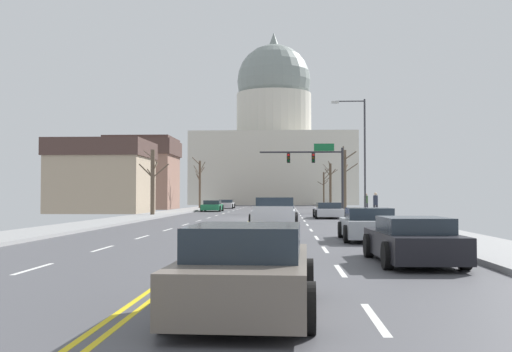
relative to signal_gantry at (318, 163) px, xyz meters
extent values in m
cube|color=#4C4C51|center=(-5.34, -13.79, -4.73)|extent=(14.00, 180.00, 0.06)
cube|color=yellow|center=(-5.46, -13.79, -4.70)|extent=(0.10, 176.40, 0.00)
cube|color=yellow|center=(-5.22, -13.79, -4.70)|extent=(0.10, 176.40, 0.00)
cube|color=silver|center=(-1.84, -48.29, -4.70)|extent=(0.12, 2.20, 0.00)
cube|color=silver|center=(-1.84, -43.09, -4.70)|extent=(0.12, 2.20, 0.00)
cube|color=silver|center=(-1.84, -37.89, -4.70)|extent=(0.12, 2.20, 0.00)
cube|color=silver|center=(-1.84, -32.69, -4.70)|extent=(0.12, 2.20, 0.00)
cube|color=silver|center=(-1.84, -27.49, -4.70)|extent=(0.12, 2.20, 0.00)
cube|color=silver|center=(-1.84, -22.29, -4.70)|extent=(0.12, 2.20, 0.00)
cube|color=silver|center=(-1.84, -17.09, -4.70)|extent=(0.12, 2.20, 0.00)
cube|color=silver|center=(-1.84, -11.89, -4.70)|extent=(0.12, 2.20, 0.00)
cube|color=silver|center=(-1.84, -6.69, -4.70)|extent=(0.12, 2.20, 0.00)
cube|color=silver|center=(-1.84, -1.49, -4.70)|extent=(0.12, 2.20, 0.00)
cube|color=silver|center=(-1.84, 3.71, -4.70)|extent=(0.12, 2.20, 0.00)
cube|color=silver|center=(-1.84, 8.91, -4.70)|extent=(0.12, 2.20, 0.00)
cube|color=silver|center=(-1.84, 14.11, -4.70)|extent=(0.12, 2.20, 0.00)
cube|color=silver|center=(-1.84, 19.31, -4.70)|extent=(0.12, 2.20, 0.00)
cube|color=silver|center=(-1.84, 24.51, -4.70)|extent=(0.12, 2.20, 0.00)
cube|color=silver|center=(-1.84, 29.71, -4.70)|extent=(0.12, 2.20, 0.00)
cube|color=silver|center=(-1.84, 34.91, -4.70)|extent=(0.12, 2.20, 0.00)
cube|color=silver|center=(-1.84, 40.11, -4.70)|extent=(0.12, 2.20, 0.00)
cube|color=silver|center=(-1.84, 45.31, -4.70)|extent=(0.12, 2.20, 0.00)
cube|color=silver|center=(-1.84, 50.51, -4.70)|extent=(0.12, 2.20, 0.00)
cube|color=silver|center=(-8.84, -43.09, -4.70)|extent=(0.12, 2.20, 0.00)
cube|color=silver|center=(-8.84, -37.89, -4.70)|extent=(0.12, 2.20, 0.00)
cube|color=silver|center=(-8.84, -32.69, -4.70)|extent=(0.12, 2.20, 0.00)
cube|color=silver|center=(-8.84, -27.49, -4.70)|extent=(0.12, 2.20, 0.00)
cube|color=silver|center=(-8.84, -22.29, -4.70)|extent=(0.12, 2.20, 0.00)
cube|color=silver|center=(-8.84, -17.09, -4.70)|extent=(0.12, 2.20, 0.00)
cube|color=silver|center=(-8.84, -11.89, -4.70)|extent=(0.12, 2.20, 0.00)
cube|color=silver|center=(-8.84, -6.69, -4.70)|extent=(0.12, 2.20, 0.00)
cube|color=silver|center=(-8.84, -1.49, -4.70)|extent=(0.12, 2.20, 0.00)
cube|color=silver|center=(-8.84, 3.71, -4.70)|extent=(0.12, 2.20, 0.00)
cube|color=silver|center=(-8.84, 8.91, -4.70)|extent=(0.12, 2.20, 0.00)
cube|color=silver|center=(-8.84, 14.11, -4.70)|extent=(0.12, 2.20, 0.00)
cube|color=silver|center=(-8.84, 19.31, -4.70)|extent=(0.12, 2.20, 0.00)
cube|color=silver|center=(-8.84, 24.51, -4.70)|extent=(0.12, 2.20, 0.00)
cube|color=silver|center=(-8.84, 29.71, -4.70)|extent=(0.12, 2.20, 0.00)
cube|color=silver|center=(-8.84, 34.91, -4.70)|extent=(0.12, 2.20, 0.00)
cube|color=silver|center=(-8.84, 40.11, -4.70)|extent=(0.12, 2.20, 0.00)
cube|color=silver|center=(-8.84, 45.31, -4.70)|extent=(0.12, 2.20, 0.00)
cube|color=silver|center=(-8.84, 50.51, -4.70)|extent=(0.12, 2.20, 0.00)
cube|color=gray|center=(3.16, -13.79, -4.63)|extent=(3.00, 180.00, 0.14)
cube|color=gray|center=(-13.84, -13.79, -4.63)|extent=(3.00, 180.00, 0.14)
cylinder|color=#28282D|center=(2.26, 0.01, -1.55)|extent=(0.22, 0.22, 6.03)
cylinder|color=#28282D|center=(-1.64, 0.01, 1.07)|extent=(7.80, 0.16, 0.16)
cube|color=black|center=(-0.47, 0.01, 0.51)|extent=(0.32, 0.28, 0.92)
sphere|color=red|center=(-0.47, -0.15, 0.79)|extent=(0.22, 0.22, 0.22)
sphere|color=#332B05|center=(-0.47, -0.15, 0.51)|extent=(0.22, 0.22, 0.22)
sphere|color=black|center=(-0.47, -0.15, 0.23)|extent=(0.22, 0.22, 0.22)
cube|color=black|center=(-2.81, 0.01, 0.51)|extent=(0.32, 0.28, 0.92)
sphere|color=red|center=(-2.81, -0.15, 0.79)|extent=(0.22, 0.22, 0.22)
sphere|color=#332B05|center=(-2.81, -0.15, 0.51)|extent=(0.22, 0.22, 0.22)
sphere|color=black|center=(-2.81, -0.15, 0.23)|extent=(0.22, 0.22, 0.22)
cube|color=#146033|center=(0.54, 0.03, 1.52)|extent=(1.90, 0.06, 0.70)
cylinder|color=#333338|center=(2.86, -11.47, -0.17)|extent=(0.14, 0.14, 8.77)
cylinder|color=#333338|center=(1.76, -11.47, 4.07)|extent=(2.20, 0.09, 0.09)
cube|color=#B2B2AD|center=(0.66, -11.47, 4.00)|extent=(0.56, 0.24, 0.16)
cube|color=beige|center=(-5.34, 57.01, 1.76)|extent=(29.49, 21.58, 12.92)
cylinder|color=beige|center=(-5.34, 57.01, 12.25)|extent=(14.17, 14.17, 8.06)
sphere|color=gray|center=(-5.34, 57.01, 18.73)|extent=(13.98, 13.98, 13.98)
cone|color=gray|center=(-5.34, 57.01, 26.91)|extent=(1.80, 1.80, 2.40)
cube|color=navy|center=(-3.34, -4.62, -4.21)|extent=(1.82, 4.58, 0.65)
cube|color=#232D38|center=(-3.34, -4.77, -3.66)|extent=(1.57, 2.08, 0.46)
cylinder|color=black|center=(-4.23, -3.23, -4.38)|extent=(0.23, 0.64, 0.64)
cylinder|color=black|center=(-2.49, -3.20, -4.38)|extent=(0.23, 0.64, 0.64)
cylinder|color=black|center=(-4.19, -6.05, -4.38)|extent=(0.23, 0.64, 0.64)
cylinder|color=black|center=(-2.45, -6.02, -4.38)|extent=(0.23, 0.64, 0.64)
cube|color=silver|center=(0.07, -12.06, -4.26)|extent=(1.94, 4.72, 0.56)
cube|color=#232D38|center=(0.08, -12.37, -3.76)|extent=(1.68, 2.05, 0.44)
cylinder|color=black|center=(-0.89, -10.61, -4.38)|extent=(0.23, 0.64, 0.64)
cylinder|color=black|center=(1.00, -10.59, -4.38)|extent=(0.23, 0.64, 0.64)
cylinder|color=black|center=(-0.86, -13.53, -4.38)|extent=(0.23, 0.64, 0.64)
cylinder|color=black|center=(1.03, -13.51, -4.38)|extent=(0.23, 0.64, 0.64)
cube|color=#9EA3A8|center=(-3.75, -19.17, -4.24)|extent=(1.87, 4.36, 0.61)
cube|color=#232D38|center=(-3.76, -19.46, -3.71)|extent=(1.61, 1.86, 0.44)
cylinder|color=black|center=(-4.63, -17.81, -4.38)|extent=(0.23, 0.64, 0.64)
cylinder|color=black|center=(-2.83, -17.84, -4.38)|extent=(0.23, 0.64, 0.64)
cylinder|color=black|center=(-4.67, -20.49, -4.38)|extent=(0.23, 0.64, 0.64)
cylinder|color=black|center=(-2.87, -20.52, -4.38)|extent=(0.23, 0.64, 0.64)
cube|color=silver|center=(-3.62, -26.61, -4.11)|extent=(2.11, 5.26, 0.74)
cube|color=#1E2833|center=(-3.61, -25.88, -3.43)|extent=(1.90, 1.81, 0.61)
cube|color=silver|center=(-3.66, -29.17, -3.63)|extent=(1.88, 0.13, 0.22)
cylinder|color=black|center=(-4.62, -25.03, -4.30)|extent=(0.29, 0.80, 0.80)
cylinder|color=black|center=(-2.58, -25.06, -4.30)|extent=(0.29, 0.80, 0.80)
cylinder|color=black|center=(-4.66, -28.17, -4.30)|extent=(0.29, 0.80, 0.80)
cylinder|color=black|center=(-2.63, -28.20, -4.30)|extent=(0.29, 0.80, 0.80)
cube|color=#9EA3A8|center=(0.02, -33.97, -4.22)|extent=(1.86, 4.30, 0.63)
cube|color=#232D38|center=(0.01, -34.27, -3.69)|extent=(1.62, 1.83, 0.43)
cylinder|color=black|center=(-0.87, -32.63, -4.38)|extent=(0.23, 0.64, 0.64)
cylinder|color=black|center=(0.94, -32.66, -4.38)|extent=(0.23, 0.64, 0.64)
cylinder|color=black|center=(-0.91, -35.28, -4.38)|extent=(0.23, 0.64, 0.64)
cylinder|color=black|center=(0.90, -35.31, -4.38)|extent=(0.23, 0.64, 0.64)
cube|color=black|center=(0.09, -41.47, -4.23)|extent=(1.82, 4.41, 0.61)
cube|color=#232D38|center=(0.09, -41.69, -3.74)|extent=(1.57, 2.15, 0.38)
cylinder|color=black|center=(-0.81, -40.13, -4.38)|extent=(0.23, 0.64, 0.64)
cylinder|color=black|center=(0.92, -40.09, -4.38)|extent=(0.23, 0.64, 0.64)
cylinder|color=black|center=(-0.75, -42.84, -4.38)|extent=(0.23, 0.64, 0.64)
cylinder|color=black|center=(0.98, -42.81, -4.38)|extent=(0.23, 0.64, 0.64)
cube|color=#6B6056|center=(-3.62, -47.90, -4.21)|extent=(1.87, 4.34, 0.65)
cube|color=#232D38|center=(-3.62, -48.12, -3.66)|extent=(1.59, 2.08, 0.45)
cylinder|color=black|center=(-4.43, -46.55, -4.38)|extent=(0.24, 0.65, 0.64)
cylinder|color=black|center=(-2.71, -46.61, -4.38)|extent=(0.24, 0.65, 0.64)
cylinder|color=black|center=(-4.52, -49.20, -4.38)|extent=(0.24, 0.65, 0.64)
cylinder|color=black|center=(-2.80, -49.26, -4.38)|extent=(0.24, 0.65, 0.64)
cube|color=#1E7247|center=(-10.77, 5.80, -4.25)|extent=(1.89, 4.61, 0.57)
cube|color=#232D38|center=(-10.77, 5.97, -3.76)|extent=(1.65, 2.24, 0.42)
cylinder|color=black|center=(-9.82, 4.37, -4.38)|extent=(0.22, 0.64, 0.64)
cylinder|color=black|center=(-11.70, 4.37, -4.38)|extent=(0.22, 0.64, 0.64)
cylinder|color=black|center=(-9.84, 7.23, -4.38)|extent=(0.22, 0.64, 0.64)
cylinder|color=black|center=(-11.71, 7.22, -4.38)|extent=(0.22, 0.64, 0.64)
cube|color=silver|center=(-10.74, 19.76, -4.26)|extent=(1.89, 4.70, 0.57)
cube|color=#232D38|center=(-10.74, 20.14, -3.77)|extent=(1.66, 2.01, 0.39)
cylinder|color=black|center=(-9.80, 18.30, -4.38)|extent=(0.22, 0.64, 0.64)
cylinder|color=black|center=(-11.68, 18.30, -4.38)|extent=(0.22, 0.64, 0.64)
cylinder|color=black|center=(-9.80, 21.21, -4.38)|extent=(0.22, 0.64, 0.64)
cylinder|color=black|center=(-11.69, 21.21, -4.38)|extent=(0.22, 0.64, 0.64)
cube|color=#8C6656|center=(-22.76, 15.85, -1.44)|extent=(12.09, 8.01, 6.52)
cube|color=#47332D|center=(-22.76, 15.85, 2.74)|extent=(12.57, 8.33, 1.84)
cube|color=tan|center=(-20.72, 0.06, -2.04)|extent=(8.66, 7.95, 5.31)
cube|color=#47332D|center=(-20.72, 0.06, 1.42)|extent=(9.00, 8.27, 1.61)
cube|color=#8C6656|center=(-23.80, 28.90, -0.40)|extent=(8.94, 9.06, 8.60)
cube|color=#47332D|center=(-23.80, 28.90, 4.59)|extent=(9.30, 9.42, 1.39)
cylinder|color=#4C3D2D|center=(2.96, 39.15, -1.94)|extent=(0.25, 0.25, 5.25)
cylinder|color=#4C3D2D|center=(3.46, 38.91, 0.02)|extent=(1.11, 0.60, 1.19)
cylinder|color=#4C3D2D|center=(3.58, 39.08, -0.44)|extent=(1.31, 0.25, 1.03)
cylinder|color=#4C3D2D|center=(3.25, 38.70, -1.01)|extent=(0.71, 1.00, 0.71)
cylinder|color=#4C3D2D|center=(3.49, 39.13, 0.84)|extent=(1.13, 0.14, 1.26)
cylinder|color=#4C3D2D|center=(2.49, 39.43, -1.13)|extent=(1.03, 0.66, 0.66)
cylinder|color=brown|center=(-13.80, -8.82, -1.94)|extent=(0.34, 0.34, 5.23)
cylinder|color=brown|center=(-13.13, -8.92, -1.05)|extent=(1.42, 0.31, 1.16)
cylinder|color=brown|center=(-13.59, -8.97, -0.73)|extent=(0.52, 0.40, 0.91)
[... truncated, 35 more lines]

